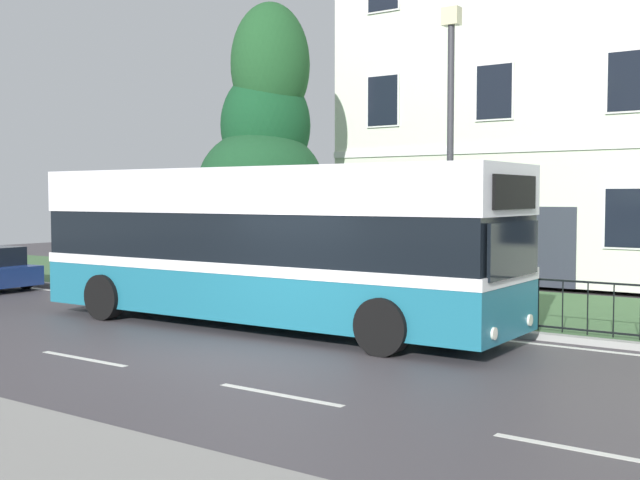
# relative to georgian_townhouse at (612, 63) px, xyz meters

# --- Properties ---
(ground_plane) EXTENTS (60.00, 56.00, 0.18)m
(ground_plane) POSITION_rel_georgian_townhouse_xyz_m (-1.19, -15.21, -6.87)
(ground_plane) COLOR #443F43
(georgian_townhouse) EXTENTS (14.84, 10.39, 13.41)m
(georgian_townhouse) POSITION_rel_georgian_townhouse_xyz_m (0.00, 0.00, 0.00)
(georgian_townhouse) COLOR silver
(georgian_townhouse) RESTS_ON ground_plane
(iron_verge_railing) EXTENTS (14.94, 0.04, 0.97)m
(iron_verge_railing) POSITION_rel_georgian_townhouse_xyz_m (0.00, -12.03, -6.23)
(iron_verge_railing) COLOR black
(iron_verge_railing) RESTS_ON ground_plane
(evergreen_tree) EXTENTS (3.57, 3.51, 8.31)m
(evergreen_tree) POSITION_rel_georgian_townhouse_xyz_m (-6.91, -9.05, -3.63)
(evergreen_tree) COLOR #423328
(evergreen_tree) RESTS_ON ground_plane
(single_decker_bus) EXTENTS (10.32, 2.85, 3.14)m
(single_decker_bus) POSITION_rel_georgian_townhouse_xyz_m (-2.79, -14.10, -5.20)
(single_decker_bus) COLOR #1C6980
(single_decker_bus) RESTS_ON ground_plane
(street_lamp_post) EXTENTS (0.36, 0.24, 6.35)m
(street_lamp_post) POSITION_rel_georgian_townhouse_xyz_m (-0.15, -11.30, -3.08)
(street_lamp_post) COLOR #333338
(street_lamp_post) RESTS_ON ground_plane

